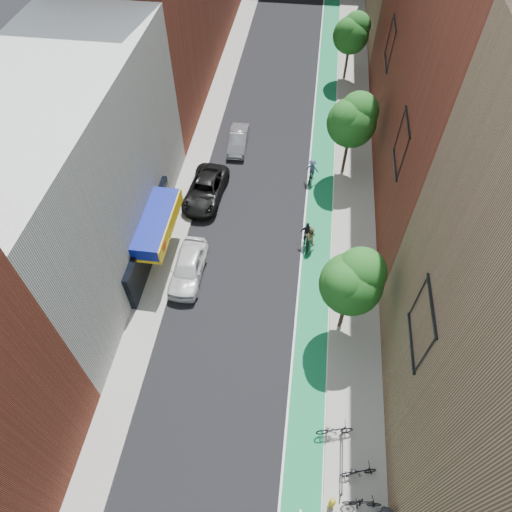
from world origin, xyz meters
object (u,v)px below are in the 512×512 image
(parked_car_silver, at_px, (238,140))
(cyclist_lane_mid, at_px, (307,236))
(parked_car_black, at_px, (205,190))
(cyclist_lane_far, at_px, (312,172))
(parked_car_white, at_px, (188,267))
(cyclist_lane_near, at_px, (310,240))
(fire_hydrant, at_px, (332,503))

(parked_car_silver, height_order, cyclist_lane_mid, cyclist_lane_mid)
(parked_car_black, relative_size, parked_car_silver, 1.35)
(cyclist_lane_far, bearing_deg, parked_car_silver, -15.01)
(parked_car_silver, bearing_deg, parked_car_black, -104.97)
(parked_car_white, relative_size, cyclist_lane_near, 2.48)
(cyclist_lane_near, height_order, fire_hydrant, cyclist_lane_near)
(parked_car_black, bearing_deg, cyclist_lane_far, 24.96)
(cyclist_lane_far, height_order, fire_hydrant, cyclist_lane_far)
(cyclist_lane_near, xyz_separation_m, cyclist_lane_far, (-0.25, 6.84, 0.05))
(parked_car_black, distance_m, cyclist_lane_far, 8.20)
(parked_car_black, height_order, cyclist_lane_near, cyclist_lane_near)
(parked_car_white, height_order, fire_hydrant, parked_car_white)
(cyclist_lane_near, relative_size, cyclist_lane_far, 0.98)
(parked_car_white, bearing_deg, cyclist_lane_far, 54.54)
(parked_car_black, distance_m, parked_car_silver, 6.46)
(fire_hydrant, bearing_deg, parked_car_black, 116.70)
(cyclist_lane_far, xyz_separation_m, fire_hydrant, (2.15, -22.42, -0.25))
(parked_car_white, height_order, cyclist_lane_mid, cyclist_lane_mid)
(parked_car_black, height_order, cyclist_lane_mid, cyclist_lane_mid)
(parked_car_white, bearing_deg, cyclist_lane_mid, 27.08)
(parked_car_silver, bearing_deg, cyclist_lane_far, -30.49)
(parked_car_silver, bearing_deg, parked_car_white, -96.51)
(parked_car_black, height_order, cyclist_lane_far, cyclist_lane_far)
(parked_car_white, distance_m, cyclist_lane_near, 8.27)
(cyclist_lane_mid, height_order, fire_hydrant, cyclist_lane_mid)
(fire_hydrant, bearing_deg, cyclist_lane_mid, 97.62)
(cyclist_lane_near, distance_m, fire_hydrant, 15.70)
(parked_car_black, distance_m, cyclist_lane_near, 8.84)
(parked_car_silver, height_order, fire_hydrant, parked_car_silver)
(parked_car_white, distance_m, cyclist_lane_far, 12.54)
(cyclist_lane_near, bearing_deg, cyclist_lane_mid, -43.89)
(parked_car_black, xyz_separation_m, parked_car_silver, (1.47, 6.29, -0.09))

